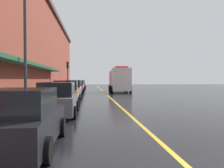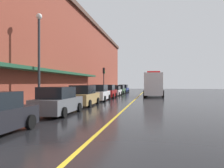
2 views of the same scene
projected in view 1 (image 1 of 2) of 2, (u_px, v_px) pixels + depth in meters
ground_plane at (106, 94)px, 29.16m from camera, size 112.00×112.00×0.00m
sidewalk_left at (58, 94)px, 28.54m from camera, size 2.40×70.00×0.15m
lane_center_stripe at (106, 94)px, 29.16m from camera, size 0.16×70.00×0.01m
brick_building_left at (10, 45)px, 26.87m from camera, size 9.69×64.00×12.17m
parked_car_0 at (21, 121)px, 6.23m from camera, size 2.11×4.13×1.68m
parked_car_1 at (58, 100)px, 12.15m from camera, size 2.13×4.58×1.78m
parked_car_2 at (67, 93)px, 17.92m from camera, size 2.19×4.91×1.85m
parked_car_3 at (73, 89)px, 23.83m from camera, size 2.01×4.56×1.87m
parked_car_4 at (75, 88)px, 29.15m from camera, size 2.13×4.34×1.84m
parked_car_5 at (78, 87)px, 34.87m from camera, size 2.13×4.75×1.57m
parked_car_6 at (79, 86)px, 40.78m from camera, size 1.97×4.32×1.71m
parked_car_7 at (81, 85)px, 46.13m from camera, size 2.01×4.23×1.76m
box_truck at (119, 80)px, 34.47m from camera, size 3.09×8.17×3.77m
parking_meter_0 at (48, 91)px, 17.21m from camera, size 0.14×0.18×1.33m
parking_meter_1 at (67, 85)px, 32.23m from camera, size 0.14×0.18×1.33m
parking_meter_2 at (74, 84)px, 45.10m from camera, size 0.14×0.18×1.33m
parking_meter_4 at (56, 89)px, 21.12m from camera, size 0.14×0.18×1.33m
street_lamp_left at (25, 38)px, 13.26m from camera, size 0.44×0.44×6.94m
traffic_light_near at (68, 71)px, 32.14m from camera, size 0.38×0.36×4.30m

